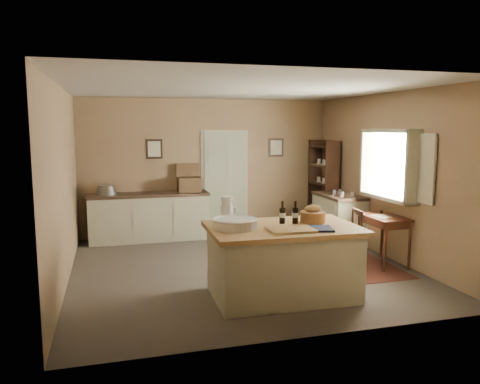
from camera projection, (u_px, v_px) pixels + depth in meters
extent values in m
plane|color=#4F443C|center=(241.00, 268.00, 7.17)|extent=(5.00, 5.00, 0.00)
cube|color=#8D6E4E|center=(207.00, 167.00, 9.38)|extent=(5.00, 0.10, 2.70)
cube|color=#8D6E4E|center=(309.00, 208.00, 4.60)|extent=(5.00, 0.10, 2.70)
cube|color=#8D6E4E|center=(63.00, 186.00, 6.33)|extent=(0.10, 5.00, 2.70)
cube|color=#8D6E4E|center=(388.00, 176.00, 7.65)|extent=(0.10, 5.00, 2.70)
plane|color=silver|center=(241.00, 88.00, 6.80)|extent=(5.00, 5.00, 0.00)
cube|color=#9DA488|center=(225.00, 181.00, 9.48)|extent=(0.97, 0.06, 2.11)
cube|color=black|center=(154.00, 149.00, 9.03)|extent=(0.32, 0.02, 0.38)
cube|color=beige|center=(154.00, 149.00, 9.02)|extent=(0.24, 0.01, 0.30)
cube|color=black|center=(276.00, 148.00, 9.69)|extent=(0.32, 0.02, 0.38)
cube|color=beige|center=(276.00, 148.00, 9.68)|extent=(0.24, 0.01, 0.30)
cube|color=#B6B293|center=(387.00, 198.00, 7.47)|extent=(0.25, 1.32, 0.06)
cube|color=#B6B293|center=(390.00, 131.00, 7.32)|extent=(0.25, 1.32, 0.06)
cube|color=white|center=(395.00, 164.00, 7.43)|extent=(0.01, 1.20, 1.00)
cube|color=#B6B293|center=(427.00, 169.00, 6.64)|extent=(0.04, 0.35, 1.00)
cube|color=#B6B293|center=(366.00, 161.00, 8.20)|extent=(0.04, 0.35, 1.00)
cube|color=#B6B293|center=(283.00, 264.00, 5.91)|extent=(1.76, 1.12, 0.85)
cube|color=#9B6E3D|center=(283.00, 228.00, 5.84)|extent=(1.89, 1.25, 0.06)
cylinder|color=white|center=(235.00, 224.00, 5.71)|extent=(0.54, 0.54, 0.11)
cube|color=#9B6E3D|center=(291.00, 230.00, 5.56)|extent=(0.55, 0.39, 0.03)
cube|color=black|center=(314.00, 229.00, 5.64)|extent=(0.50, 0.44, 0.02)
cylinder|color=#9C602F|center=(313.00, 217.00, 6.06)|extent=(0.33, 0.33, 0.14)
cylinder|color=black|center=(282.00, 212.00, 5.98)|extent=(0.08, 0.08, 0.29)
cylinder|color=black|center=(295.00, 212.00, 5.99)|extent=(0.08, 0.08, 0.29)
cube|color=#B6B293|center=(149.00, 218.00, 8.90)|extent=(2.21, 0.61, 0.85)
cube|color=#332319|center=(149.00, 194.00, 8.84)|extent=(2.25, 0.64, 0.05)
cube|color=#462F1C|center=(189.00, 185.00, 9.02)|extent=(0.44, 0.33, 0.28)
cylinder|color=#59544F|center=(106.00, 190.00, 8.62)|extent=(0.38, 0.38, 0.18)
cube|color=#521F17|center=(356.00, 266.00, 7.24)|extent=(1.11, 1.61, 0.01)
cube|color=#32160D|center=(384.00, 217.00, 7.26)|extent=(0.51, 0.83, 0.03)
cube|color=#32160D|center=(384.00, 222.00, 7.27)|extent=(0.45, 0.77, 0.10)
cube|color=silver|center=(381.00, 216.00, 7.24)|extent=(0.22, 0.30, 0.01)
cylinder|color=black|center=(382.00, 212.00, 7.50)|extent=(0.05, 0.05, 0.05)
cylinder|color=#32160D|center=(384.00, 248.00, 6.90)|extent=(0.04, 0.04, 0.72)
cylinder|color=#32160D|center=(409.00, 247.00, 7.01)|extent=(0.04, 0.04, 0.72)
cylinder|color=#32160D|center=(359.00, 237.00, 7.61)|extent=(0.04, 0.04, 0.72)
cylinder|color=#32160D|center=(382.00, 236.00, 7.73)|extent=(0.04, 0.04, 0.72)
cube|color=#B6B293|center=(339.00, 220.00, 8.72)|extent=(0.60, 1.09, 0.85)
cube|color=#332319|center=(340.00, 196.00, 8.66)|extent=(0.63, 1.13, 0.05)
cylinder|color=silver|center=(342.00, 193.00, 8.48)|extent=(0.26, 0.26, 0.09)
cube|color=#321E15|center=(332.00, 189.00, 9.17)|extent=(0.32, 0.04, 1.88)
cube|color=#321E15|center=(315.00, 184.00, 9.94)|extent=(0.32, 0.04, 1.88)
cube|color=#321E15|center=(330.00, 186.00, 9.59)|extent=(0.02, 0.85, 1.88)
cube|color=#321E15|center=(322.00, 229.00, 9.67)|extent=(0.32, 0.81, 0.03)
cube|color=#321E15|center=(323.00, 207.00, 9.61)|extent=(0.32, 0.81, 0.03)
cube|color=#321E15|center=(324.00, 184.00, 9.55)|extent=(0.32, 0.81, 0.03)
cube|color=#321E15|center=(324.00, 166.00, 9.49)|extent=(0.32, 0.81, 0.03)
cube|color=#321E15|center=(324.00, 147.00, 9.44)|extent=(0.32, 0.81, 0.03)
cylinder|color=white|center=(324.00, 181.00, 9.54)|extent=(0.12, 0.12, 0.11)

